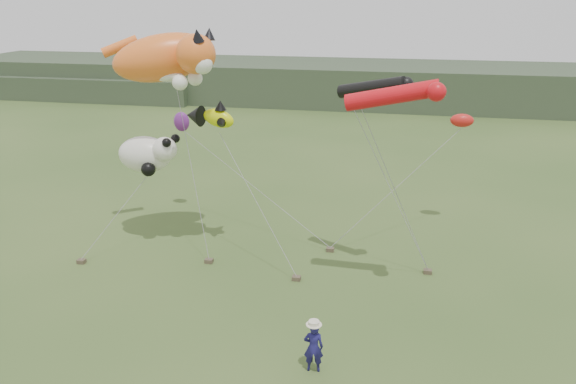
% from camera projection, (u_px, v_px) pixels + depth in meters
% --- Properties ---
extents(ground, '(120.00, 120.00, 0.00)m').
position_uv_depth(ground, '(259.00, 340.00, 18.94)').
color(ground, '#385123').
rests_on(ground, ground).
extents(headland, '(90.00, 13.00, 4.00)m').
position_uv_depth(headland, '(333.00, 83.00, 60.16)').
color(headland, '#2D3D28').
rests_on(headland, ground).
extents(festival_attendant, '(0.65, 0.47, 1.67)m').
position_uv_depth(festival_attendant, '(313.00, 347.00, 17.14)').
color(festival_attendant, navy).
rests_on(festival_attendant, ground).
extents(sandbag_anchors, '(15.03, 3.59, 0.17)m').
position_uv_depth(sandbag_anchors, '(268.00, 264.00, 24.06)').
color(sandbag_anchors, brown).
rests_on(sandbag_anchors, ground).
extents(cat_kite, '(5.78, 3.68, 2.65)m').
position_uv_depth(cat_kite, '(170.00, 58.00, 23.58)').
color(cat_kite, orange).
rests_on(cat_kite, ground).
extents(fish_kite, '(2.49, 1.63, 1.29)m').
position_uv_depth(fish_kite, '(210.00, 117.00, 24.20)').
color(fish_kite, '#D4E306').
rests_on(fish_kite, ground).
extents(tube_kites, '(4.01, 3.60, 1.28)m').
position_uv_depth(tube_kites, '(390.00, 92.00, 20.11)').
color(tube_kites, black).
rests_on(tube_kites, ground).
extents(panda_kite, '(2.89, 1.87, 1.80)m').
position_uv_depth(panda_kite, '(148.00, 154.00, 25.27)').
color(panda_kite, white).
rests_on(panda_kite, ground).
extents(misc_kites, '(14.82, 1.43, 1.30)m').
position_uv_depth(misc_kites, '(316.00, 121.00, 27.70)').
color(misc_kites, red).
rests_on(misc_kites, ground).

